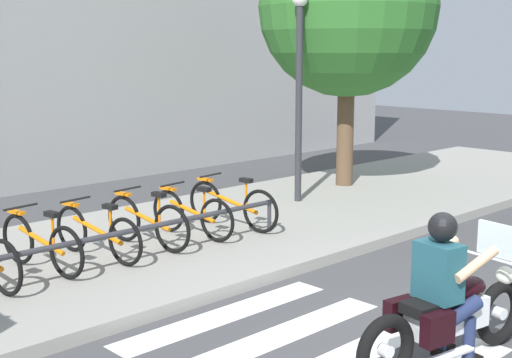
{
  "coord_description": "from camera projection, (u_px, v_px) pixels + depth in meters",
  "views": [
    {
      "loc": [
        -5.76,
        -3.07,
        2.84
      ],
      "look_at": [
        0.06,
        2.98,
        1.3
      ],
      "focal_mm": 49.59,
      "sensor_mm": 36.0,
      "label": 1
    }
  ],
  "objects": [
    {
      "name": "street_lamp",
      "position": [
        299.0,
        77.0,
        12.34
      ],
      "size": [
        0.28,
        0.28,
        3.84
      ],
      "color": "#2D2D33",
      "rests_on": "ground"
    },
    {
      "name": "bike_rack",
      "position": [
        121.0,
        235.0,
        8.76
      ],
      "size": [
        5.31,
        0.07,
        0.49
      ],
      "color": "#333338",
      "rests_on": "sidewalk"
    },
    {
      "name": "motorcycle",
      "position": [
        448.0,
        316.0,
        6.4
      ],
      "size": [
        2.17,
        0.77,
        1.24
      ],
      "color": "black",
      "rests_on": "ground"
    },
    {
      "name": "crosswalk_stripe_4",
      "position": [
        278.0,
        336.0,
        7.1
      ],
      "size": [
        2.8,
        0.4,
        0.01
      ],
      "primitive_type": "cube",
      "color": "white",
      "rests_on": "ground"
    },
    {
      "name": "bicycle_6",
      "position": [
        232.0,
        205.0,
        10.76
      ],
      "size": [
        0.48,
        1.74,
        0.79
      ],
      "color": "black",
      "rests_on": "sidewalk"
    },
    {
      "name": "tree_near_rack",
      "position": [
        348.0,
        8.0,
        13.62
      ],
      "size": [
        3.47,
        3.47,
        5.38
      ],
      "color": "brown",
      "rests_on": "ground"
    },
    {
      "name": "rider",
      "position": [
        444.0,
        279.0,
        6.29
      ],
      "size": [
        0.69,
        0.61,
        1.44
      ],
      "color": "#1E4C59",
      "rests_on": "ground"
    },
    {
      "name": "bicycle_4",
      "position": [
        147.0,
        222.0,
        9.69
      ],
      "size": [
        0.48,
        1.61,
        0.8
      ],
      "color": "black",
      "rests_on": "sidewalk"
    },
    {
      "name": "bicycle_5",
      "position": [
        192.0,
        214.0,
        10.23
      ],
      "size": [
        0.48,
        1.58,
        0.76
      ],
      "color": "black",
      "rests_on": "sidewalk"
    },
    {
      "name": "crosswalk_stripe_5",
      "position": [
        225.0,
        315.0,
        7.67
      ],
      "size": [
        2.8,
        0.4,
        0.01
      ],
      "primitive_type": "cube",
      "color": "white",
      "rests_on": "ground"
    },
    {
      "name": "bicycle_3",
      "position": [
        97.0,
        233.0,
        9.16
      ],
      "size": [
        0.48,
        1.68,
        0.76
      ],
      "color": "black",
      "rests_on": "sidewalk"
    },
    {
      "name": "sidewalk",
      "position": [
        156.0,
        245.0,
        10.14
      ],
      "size": [
        24.0,
        4.4,
        0.15
      ],
      "primitive_type": "cube",
      "color": "gray",
      "rests_on": "ground"
    },
    {
      "name": "ground_plane",
      "position": [
        471.0,
        357.0,
        6.62
      ],
      "size": [
        48.0,
        48.0,
        0.0
      ],
      "primitive_type": "plane",
      "color": "#424244"
    },
    {
      "name": "bicycle_2",
      "position": [
        41.0,
        243.0,
        8.63
      ],
      "size": [
        0.48,
        1.62,
        0.78
      ],
      "color": "black",
      "rests_on": "sidewalk"
    }
  ]
}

